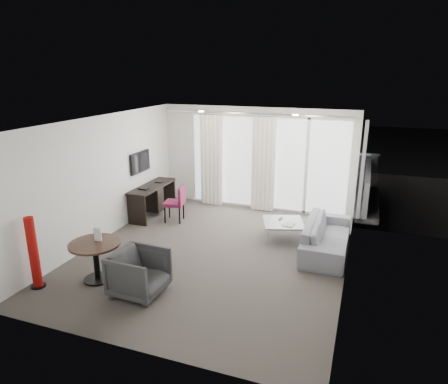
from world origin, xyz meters
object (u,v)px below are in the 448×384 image
(tub_armchair, at_px, (139,273))
(rattan_chair_b, at_px, (319,179))
(round_table, at_px, (96,261))
(coffee_table, at_px, (283,230))
(desk, at_px, (153,200))
(sofa, at_px, (327,236))
(rattan_chair_a, at_px, (286,179))
(desk_chair, at_px, (174,204))
(red_lamp, at_px, (33,253))

(tub_armchair, height_order, rattan_chair_b, rattan_chair_b)
(round_table, height_order, coffee_table, round_table)
(coffee_table, bearing_deg, desk, 174.32)
(sofa, xyz_separation_m, rattan_chair_a, (-1.56, 3.62, 0.10))
(desk_chair, bearing_deg, tub_armchair, -83.28)
(coffee_table, bearing_deg, tub_armchair, -119.82)
(round_table, height_order, sofa, round_table)
(rattan_chair_a, height_order, rattan_chair_b, rattan_chair_b)
(coffee_table, xyz_separation_m, rattan_chair_b, (0.32, 3.51, 0.25))
(red_lamp, height_order, rattan_chair_a, red_lamp)
(desk, bearing_deg, tub_armchair, -63.77)
(sofa, distance_m, rattan_chair_a, 3.94)
(sofa, bearing_deg, coffee_table, 71.69)
(desk, bearing_deg, rattan_chair_a, 47.32)
(desk_chair, distance_m, rattan_chair_b, 4.51)
(tub_armchair, bearing_deg, rattan_chair_b, -15.27)
(round_table, bearing_deg, rattan_chair_a, 71.80)
(sofa, bearing_deg, desk, 81.45)
(desk_chair, distance_m, coffee_table, 2.67)
(rattan_chair_a, bearing_deg, tub_armchair, -121.03)
(coffee_table, height_order, rattan_chair_a, rattan_chair_a)
(sofa, bearing_deg, tub_armchair, 135.22)
(rattan_chair_a, bearing_deg, desk, -153.80)
(tub_armchair, xyz_separation_m, rattan_chair_b, (2.04, 6.50, 0.07))
(rattan_chair_b, bearing_deg, desk_chair, -136.25)
(desk_chair, bearing_deg, desk, 152.96)
(desk_chair, bearing_deg, red_lamp, -112.68)
(round_table, distance_m, red_lamp, 1.00)
(desk, relative_size, rattan_chair_a, 1.96)
(desk_chair, relative_size, rattan_chair_b, 0.99)
(tub_armchair, distance_m, rattan_chair_b, 6.82)
(sofa, bearing_deg, rattan_chair_b, 9.21)
(red_lamp, height_order, rattan_chair_b, red_lamp)
(tub_armchair, xyz_separation_m, rattan_chair_a, (1.10, 6.30, 0.04))
(rattan_chair_a, bearing_deg, round_table, -129.32)
(round_table, xyz_separation_m, coffee_table, (2.64, 2.86, -0.16))
(round_table, height_order, tub_armchair, tub_armchair)
(tub_armchair, distance_m, rattan_chair_a, 6.39)
(desk, distance_m, sofa, 4.35)
(tub_armchair, distance_m, sofa, 3.78)
(tub_armchair, xyz_separation_m, coffee_table, (1.72, 2.99, -0.18))
(red_lamp, distance_m, sofa, 5.36)
(round_table, relative_size, rattan_chair_b, 0.99)
(coffee_table, height_order, sofa, sofa)
(desk, height_order, coffee_table, desk)
(tub_armchair, bearing_deg, red_lamp, 105.05)
(desk_chair, xyz_separation_m, rattan_chair_a, (2.04, 3.18, -0.02))
(desk, relative_size, tub_armchair, 1.98)
(desk, bearing_deg, coffee_table, -5.68)
(red_lamp, xyz_separation_m, tub_armchair, (1.72, 0.40, -0.25))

